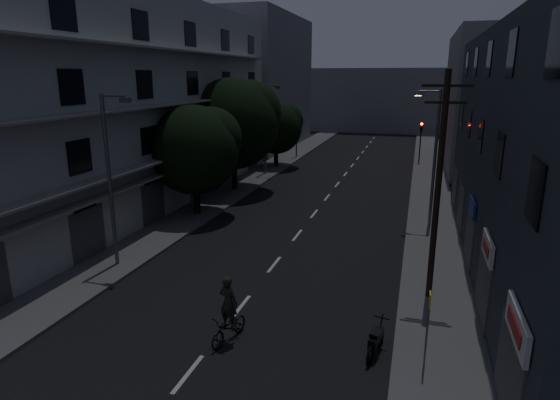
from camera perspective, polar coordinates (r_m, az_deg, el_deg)
The scene contains 21 objects.
ground at distance 35.92m, azimuth 5.90°, elevation 0.51°, with size 160.00×160.00×0.00m, color black.
sidewalk_left at distance 37.95m, azimuth -5.29°, elevation 1.43°, with size 3.00×90.00×0.15m, color #565659.
sidewalk_right at distance 35.37m, azimuth 17.92°, elevation -0.25°, with size 3.00×90.00×0.15m, color #565659.
lane_markings at distance 41.92m, azimuth 7.51°, elevation 2.56°, with size 0.15×60.50×0.01m.
building_left at distance 32.84m, azimuth -17.65°, elevation 10.92°, with size 7.00×36.00×14.00m.
building_right at distance 24.16m, azimuth 30.08°, elevation 4.81°, with size 6.19×28.00×11.00m.
building_far_left at distance 60.09m, azimuth -1.25°, elevation 14.09°, with size 6.00×20.00×16.00m, color slate.
building_far_right at distance 51.60m, azimuth 23.30°, elevation 11.10°, with size 6.00×20.00×13.00m, color slate.
building_far_end at distance 79.57m, azimuth 12.22°, elevation 11.82°, with size 24.00×8.00×10.00m, color slate.
tree_near at distance 30.30m, azimuth -10.26°, elevation 6.42°, with size 5.69×5.69×7.02m.
tree_mid at distance 36.73m, azimuth -5.60°, elevation 9.64°, with size 7.03×7.03×8.65m.
tree_far at distance 46.52m, azimuth -0.41°, elevation 9.03°, with size 5.10×5.10×6.31m.
traffic_signal_far_right at distance 50.42m, azimuth 16.81°, elevation 7.71°, with size 0.28×0.37×4.10m.
traffic_signal_far_left at distance 51.81m, azimuth 2.02°, elevation 8.51°, with size 0.28×0.37×4.10m.
street_lamp_left_near at distance 22.72m, azimuth -19.91°, elevation 3.11°, with size 1.51×0.25×8.00m.
street_lamp_right at distance 28.84m, azimuth 18.19°, elevation 5.61°, with size 1.51×0.25×8.00m.
street_lamp_left_far at distance 42.77m, azimuth -1.68°, elevation 9.17°, with size 1.51×0.25×8.00m.
utility_pole at distance 19.03m, azimuth 18.74°, elevation 1.87°, with size 1.80×0.24×9.00m.
bus_stop_sign at distance 15.17m, azimuth 17.63°, elevation -13.40°, with size 0.06×0.35×2.52m.
motorcycle at distance 16.32m, azimuth 11.59°, elevation -16.54°, with size 0.61×1.85×1.20m.
cyclist at distance 16.64m, azimuth -6.24°, elevation -14.28°, with size 1.10×2.01×2.41m.
Camera 1 is at (6.29, -9.23, 8.92)m, focal length 30.00 mm.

